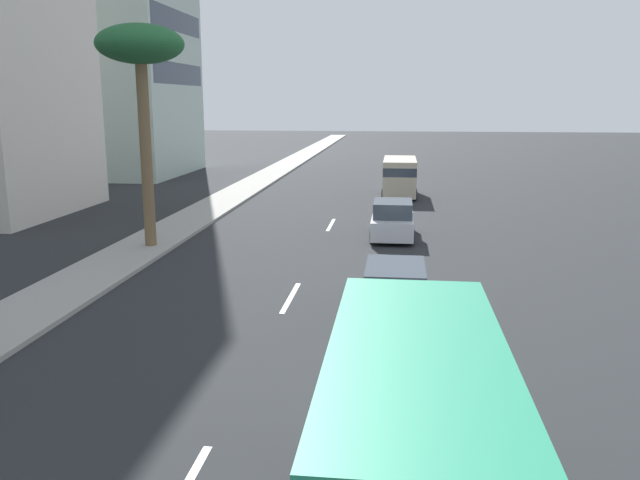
% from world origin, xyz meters
% --- Properties ---
extents(ground_plane, '(198.00, 198.00, 0.00)m').
position_xyz_m(ground_plane, '(31.50, 0.00, 0.00)').
color(ground_plane, '#26282B').
extents(sidewalk_right, '(162.00, 2.63, 0.15)m').
position_xyz_m(sidewalk_right, '(31.50, 7.25, 0.07)').
color(sidewalk_right, '#9E9B93').
rests_on(sidewalk_right, ground_plane).
extents(lane_stripe_mid, '(3.20, 0.16, 0.01)m').
position_xyz_m(lane_stripe_mid, '(16.16, 0.00, 0.01)').
color(lane_stripe_mid, silver).
rests_on(lane_stripe_mid, ground_plane).
extents(lane_stripe_far, '(3.20, 0.16, 0.01)m').
position_xyz_m(lane_stripe_far, '(28.48, 0.00, 0.01)').
color(lane_stripe_far, silver).
rests_on(lane_stripe_far, ground_plane).
extents(van_lead, '(5.30, 2.18, 2.42)m').
position_xyz_m(van_lead, '(38.84, -3.36, 1.38)').
color(van_lead, beige).
rests_on(van_lead, ground_plane).
extents(car_second, '(4.22, 1.90, 1.69)m').
position_xyz_m(car_second, '(25.76, -3.06, 0.79)').
color(car_second, silver).
rests_on(car_second, ground_plane).
extents(car_third, '(4.59, 1.85, 1.58)m').
position_xyz_m(car_third, '(14.59, -3.24, 0.75)').
color(car_third, silver).
rests_on(car_third, ground_plane).
extents(minibus_fourth, '(6.06, 2.38, 3.07)m').
position_xyz_m(minibus_fourth, '(4.57, -3.54, 1.68)').
color(minibus_fourth, silver).
rests_on(minibus_fourth, ground_plane).
extents(palm_tree, '(3.44, 3.44, 8.85)m').
position_xyz_m(palm_tree, '(22.34, 6.92, 7.87)').
color(palm_tree, brown).
rests_on(palm_tree, sidewalk_right).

